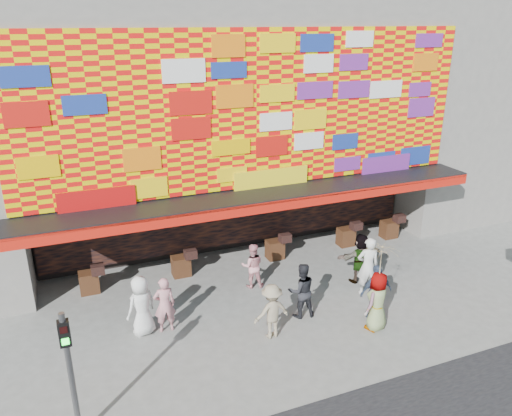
% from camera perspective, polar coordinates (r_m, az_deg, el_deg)
% --- Properties ---
extents(ground, '(90.00, 90.00, 0.00)m').
position_cam_1_polar(ground, '(14.48, 6.08, -13.91)').
color(ground, slate).
rests_on(ground, ground).
extents(shop_building, '(15.20, 9.40, 10.00)m').
position_cam_1_polar(shop_building, '(19.70, -4.70, 12.00)').
color(shop_building, gray).
rests_on(shop_building, ground).
extents(neighbor_right, '(11.00, 8.00, 12.00)m').
position_cam_1_polar(neighbor_right, '(26.42, 24.29, 14.21)').
color(neighbor_right, gray).
rests_on(neighbor_right, ground).
extents(signal_left, '(0.22, 0.20, 3.00)m').
position_cam_1_polar(signal_left, '(10.95, -20.58, -16.23)').
color(signal_left, '#59595B').
rests_on(signal_left, ground).
extents(ped_a, '(1.01, 0.86, 1.76)m').
position_cam_1_polar(ped_a, '(14.24, -12.95, -10.83)').
color(ped_a, silver).
rests_on(ped_a, ground).
extents(ped_b, '(0.62, 0.42, 1.65)m').
position_cam_1_polar(ped_b, '(14.26, -10.41, -10.80)').
color(ped_b, '#CA838A').
rests_on(ped_b, ground).
extents(ped_c, '(0.89, 0.74, 1.69)m').
position_cam_1_polar(ped_c, '(14.72, 5.21, -9.37)').
color(ped_c, black).
rests_on(ped_c, ground).
extents(ped_d, '(1.07, 0.67, 1.58)m').
position_cam_1_polar(ped_d, '(13.82, 1.81, -11.71)').
color(ped_d, gray).
rests_on(ped_d, ground).
extents(ped_e, '(1.02, 0.48, 1.71)m').
position_cam_1_polar(ped_e, '(14.97, 13.55, -9.31)').
color(ped_e, '#394864').
rests_on(ped_e, ground).
extents(ped_f, '(1.57, 0.51, 1.69)m').
position_cam_1_polar(ped_f, '(16.86, 11.84, -5.62)').
color(ped_f, gray).
rests_on(ped_f, ground).
extents(ped_g, '(1.00, 0.85, 1.74)m').
position_cam_1_polar(ped_g, '(14.49, 13.69, -10.33)').
color(ped_g, gray).
rests_on(ped_g, ground).
extents(ped_h, '(0.80, 0.62, 1.92)m').
position_cam_1_polar(ped_h, '(16.13, 12.66, -6.49)').
color(ped_h, silver).
rests_on(ped_h, ground).
extents(ped_i, '(0.87, 0.76, 1.51)m').
position_cam_1_polar(ped_i, '(16.22, -0.41, -6.60)').
color(ped_i, pink).
rests_on(ped_i, ground).
extents(parasol, '(1.08, 1.09, 1.84)m').
position_cam_1_polar(parasol, '(13.88, 14.13, -5.83)').
color(parasol, beige).
rests_on(parasol, ground).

